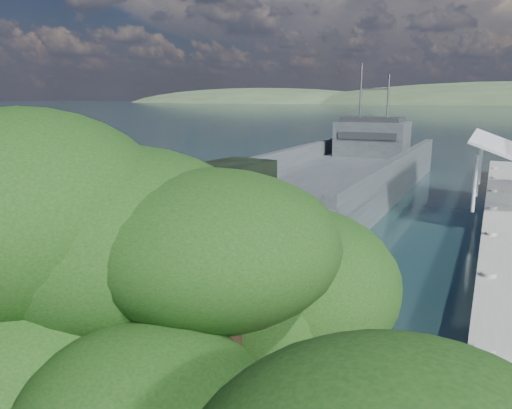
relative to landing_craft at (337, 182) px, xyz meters
name	(u,v)px	position (x,y,z in m)	size (l,w,h in m)	color
ground	(160,295)	(-0.30, -22.73, -0.94)	(1400.00, 1400.00, 0.00)	#193D3C
boat_ramp	(143,298)	(-0.30, -23.73, -0.69)	(10.00, 18.00, 0.50)	slate
shoreline_rocks	(53,268)	(-6.50, -22.23, -0.94)	(3.20, 5.60, 0.90)	#4C4D4A
landing_craft	(337,182)	(0.00, 0.00, 0.00)	(10.30, 38.92, 11.51)	#3F464A
military_truck	(210,212)	(-0.21, -19.00, 1.58)	(4.01, 9.07, 4.06)	black
soldier	(70,262)	(-3.09, -24.43, 0.52)	(0.70, 0.46, 1.92)	#1E311B
overhang_tree	(191,285)	(8.03, -33.22, 4.59)	(7.60, 7.00, 6.90)	#392516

